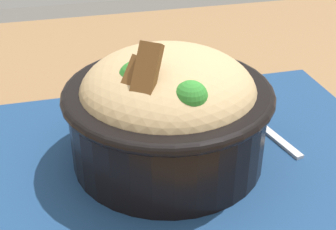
# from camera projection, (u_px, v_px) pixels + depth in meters

# --- Properties ---
(table) EXTENTS (1.25, 0.92, 0.75)m
(table) POSITION_uv_depth(u_px,v_px,m) (188.00, 193.00, 0.56)
(table) COLOR olive
(table) RESTS_ON ground_plane
(placemat) EXTENTS (0.44, 0.30, 0.00)m
(placemat) POSITION_uv_depth(u_px,v_px,m) (187.00, 151.00, 0.51)
(placemat) COLOR navy
(placemat) RESTS_ON table
(bowl) EXTENTS (0.23, 0.23, 0.14)m
(bowl) POSITION_uv_depth(u_px,v_px,m) (168.00, 108.00, 0.46)
(bowl) COLOR black
(bowl) RESTS_ON placemat
(fork) EXTENTS (0.04, 0.13, 0.00)m
(fork) POSITION_uv_depth(u_px,v_px,m) (261.00, 125.00, 0.54)
(fork) COLOR silver
(fork) RESTS_ON placemat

